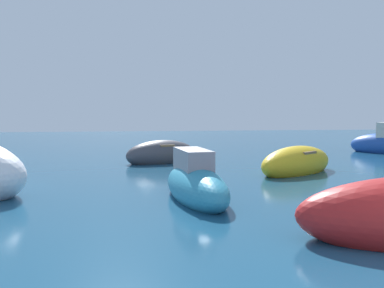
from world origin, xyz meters
name	(u,v)px	position (x,y,z in m)	size (l,w,h in m)	color
moored_boat_2	(297,163)	(0.26, 9.66, 0.33)	(3.73, 3.21, 1.19)	gold
moored_boat_6	(196,184)	(-3.81, 6.01, 0.36)	(1.54, 3.71, 1.41)	teal
moored_boat_7	(162,154)	(-4.09, 13.19, 0.33)	(3.41, 2.51, 1.18)	#3F3F47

